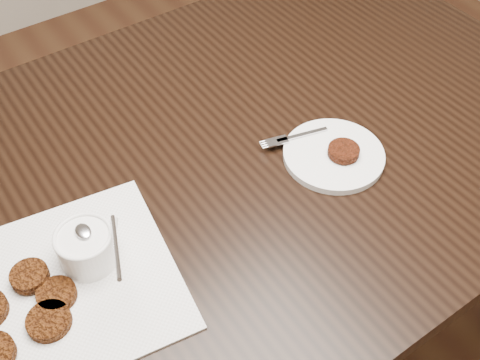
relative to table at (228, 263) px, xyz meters
name	(u,v)px	position (x,y,z in m)	size (l,w,h in m)	color
table	(228,263)	(0.00, 0.00, 0.00)	(1.49, 0.96, 0.75)	black
napkin	(70,285)	(-0.36, -0.11, 0.38)	(0.32, 0.32, 0.00)	white
sauce_ramekin	(82,235)	(-0.31, -0.08, 0.44)	(0.12, 0.12, 0.13)	white
patty_cluster	(28,310)	(-0.43, -0.12, 0.39)	(0.22, 0.22, 0.02)	#622E0C
plate_with_patty	(334,152)	(0.16, -0.13, 0.39)	(0.19, 0.19, 0.03)	white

